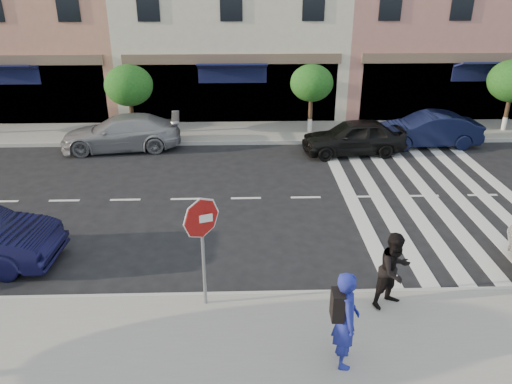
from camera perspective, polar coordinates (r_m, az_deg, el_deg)
name	(u,v)px	position (r m, az deg, el deg)	size (l,w,h in m)	color
ground	(248,263)	(13.10, -0.92, -8.16)	(120.00, 120.00, 0.00)	black
sidewalk_near	(251,367)	(10.09, -0.54, -19.32)	(60.00, 4.50, 0.15)	gray
sidewalk_far	(244,132)	(23.12, -1.38, 6.83)	(60.00, 3.00, 0.15)	gray
street_tree_wb	(129,86)	(22.87, -14.33, 11.69)	(2.10, 2.10, 3.06)	#473323
street_tree_c	(312,83)	(22.56, 6.38, 12.24)	(1.90, 1.90, 3.04)	#473323
stop_sign	(202,229)	(10.50, -6.20, -4.25)	(0.88, 0.33, 2.61)	gray
photographer	(346,319)	(9.58, 10.25, -14.13)	(0.72, 0.48, 1.99)	navy
walker	(394,270)	(11.35, 15.52, -8.61)	(0.86, 0.67, 1.78)	black
car_far_left	(121,133)	(21.70, -15.15, 6.56)	(1.99, 4.90, 1.42)	gray
car_far_mid	(354,137)	(20.81, 11.08, 6.20)	(1.68, 4.18, 1.42)	black
car_far_right	(428,130)	(22.56, 19.04, 6.74)	(1.51, 4.34, 1.43)	black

